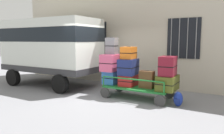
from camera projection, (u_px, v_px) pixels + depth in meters
ground_plane at (104, 95)px, 7.63m from camera, size 40.00×40.00×0.00m
building_wall at (132, 27)px, 9.23m from camera, size 12.00×0.38×5.00m
van at (51, 46)px, 9.18m from camera, size 4.26×1.98×2.77m
luggage_cart at (137, 89)px, 7.24m from camera, size 2.24×1.08×0.39m
cart_railing at (137, 78)px, 7.20m from camera, size 2.14×0.95×0.34m
suitcase_left_bottom at (112, 77)px, 7.73m from camera, size 0.50×0.63×0.47m
suitcase_left_middle at (112, 62)px, 7.66m from camera, size 0.53×0.88×0.59m
suitcase_left_top at (112, 46)px, 7.59m from camera, size 0.40×0.36×0.58m
suitcase_midleft_bottom at (129, 80)px, 7.40m from camera, size 0.51×0.66×0.38m
suitcase_midleft_middle at (128, 67)px, 7.32m from camera, size 0.58×0.76×0.54m
suitcase_midleft_top at (129, 53)px, 7.27m from camera, size 0.42×0.51×0.41m
suitcase_center_bottom at (147, 79)px, 7.02m from camera, size 0.48×0.29×0.56m
suitcase_midright_bottom at (167, 83)px, 6.73m from camera, size 0.56×0.85×0.46m
suitcase_midright_middle at (168, 66)px, 6.64m from camera, size 0.50×0.70×0.60m
backpack at (178, 99)px, 6.34m from camera, size 0.27×0.22×0.44m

